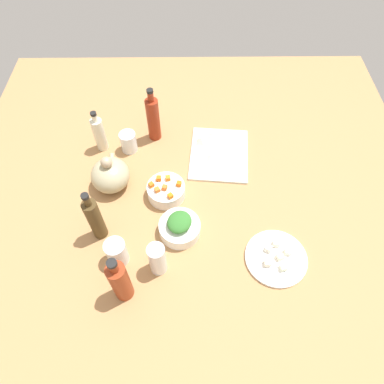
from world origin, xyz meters
TOP-DOWN VIEW (x-y plane):
  - tabletop at (0.00, 0.00)cm, footprint 190.00×190.00cm
  - cutting_board at (23.08, -12.03)cm, footprint 31.99×27.35cm
  - plate_tofu at (-25.86, -29.54)cm, footprint 21.99×21.99cm
  - bowl_greens at (-14.63, 4.67)cm, footprint 15.26×15.26cm
  - bowl_carrots at (2.14, 10.18)cm, footprint 14.95×14.95cm
  - teapot at (7.72, 32.27)cm, footprint 17.42×15.22cm
  - bottle_0 at (-37.46, 22.84)cm, footprint 6.12×6.12cm
  - bottle_1 at (34.49, 16.30)cm, footprint 5.53×5.53cm
  - bottle_2 at (28.26, 39.08)cm, footprint 4.98×4.98cm
  - bottle_3 at (-14.91, 34.01)cm, footprint 5.17×5.17cm
  - drinking_glass_0 at (-28.74, 11.88)cm, footprint 5.99×5.99cm
  - drinking_glass_1 at (-25.31, 26.14)cm, footprint 7.27×7.27cm
  - drinking_glass_2 at (26.94, 27.13)cm, footprint 6.98×6.98cm
  - carrot_cube_0 at (2.77, 5.01)cm, footprint 2.11×2.11cm
  - carrot_cube_1 at (-2.89, 8.22)cm, footprint 2.52×2.52cm
  - carrot_cube_2 at (0.10, 13.32)cm, footprint 2.44×2.44cm
  - carrot_cube_3 at (5.59, 9.38)cm, footprint 2.10×2.10cm
  - carrot_cube_4 at (5.43, 12.99)cm, footprint 1.82×1.82cm
  - carrot_cube_5 at (1.04, 10.53)cm, footprint 2.19×2.19cm
  - carrot_cube_6 at (2.43, 15.73)cm, footprint 2.54×2.54cm
  - chopped_greens_mound at (-14.63, 4.67)cm, footprint 12.36×11.94cm
  - tofu_cube_0 at (-22.95, -26.93)cm, footprint 2.97×2.97cm
  - tofu_cube_1 at (-28.45, -25.83)cm, footprint 2.27×2.27cm
  - tofu_cube_2 at (-24.22, -33.60)cm, footprint 2.44×2.44cm
  - tofu_cube_3 at (-26.17, -30.50)cm, footprint 2.87×2.87cm
  - tofu_cube_4 at (-30.09, -31.12)cm, footprint 2.49×2.49cm
  - tofu_cube_5 at (-20.99, -30.00)cm, footprint 2.44×2.44cm
  - dumpling_0 at (32.56, -9.71)cm, footprint 7.03×6.96cm
  - dumpling_1 at (19.76, -8.84)cm, footprint 7.41×7.39cm
  - dumpling_2 at (29.70, -4.14)cm, footprint 5.27×5.44cm

SIDE VIEW (x-z plane):
  - tabletop at x=0.00cm, z-range 0.00..3.00cm
  - cutting_board at x=23.08cm, z-range 3.00..4.00cm
  - plate_tofu at x=-25.86cm, z-range 3.00..4.20cm
  - dumpling_1 at x=19.76cm, z-range 4.00..6.02cm
  - dumpling_0 at x=32.56cm, z-range 4.00..6.24cm
  - dumpling_2 at x=29.70cm, z-range 4.00..6.57cm
  - tofu_cube_0 at x=-22.95cm, z-range 4.20..6.40cm
  - tofu_cube_1 at x=-28.45cm, z-range 4.20..6.40cm
  - tofu_cube_2 at x=-24.22cm, z-range 4.20..6.40cm
  - tofu_cube_3 at x=-26.17cm, z-range 4.20..6.40cm
  - tofu_cube_4 at x=-30.09cm, z-range 4.20..6.40cm
  - tofu_cube_5 at x=-20.99cm, z-range 4.20..6.40cm
  - bowl_greens at x=-14.63cm, z-range 3.00..8.33cm
  - bowl_carrots at x=2.14cm, z-range 3.00..8.78cm
  - drinking_glass_2 at x=26.94cm, z-range 3.00..12.27cm
  - drinking_glass_1 at x=-25.31cm, z-range 3.00..13.86cm
  - teapot at x=7.72cm, z-range 1.23..17.47cm
  - carrot_cube_0 at x=2.77cm, z-range 8.78..10.58cm
  - carrot_cube_1 at x=-2.89cm, z-range 8.78..10.58cm
  - carrot_cube_2 at x=0.10cm, z-range 8.78..10.58cm
  - carrot_cube_3 at x=5.59cm, z-range 8.78..10.58cm
  - carrot_cube_4 at x=5.43cm, z-range 8.78..10.58cm
  - carrot_cube_5 at x=1.04cm, z-range 8.78..10.58cm
  - carrot_cube_6 at x=2.43cm, z-range 8.78..10.58cm
  - drinking_glass_0 at x=-28.74cm, z-range 3.00..17.52cm
  - chopped_greens_mound at x=-14.63cm, z-range 8.33..12.38cm
  - bottle_2 at x=28.26cm, z-range 1.40..21.55cm
  - bottle_0 at x=-37.46cm, z-range 1.13..25.81cm
  - bottle_3 at x=-14.91cm, z-range 1.02..26.12cm
  - bottle_1 at x=34.49cm, z-range 0.93..27.11cm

